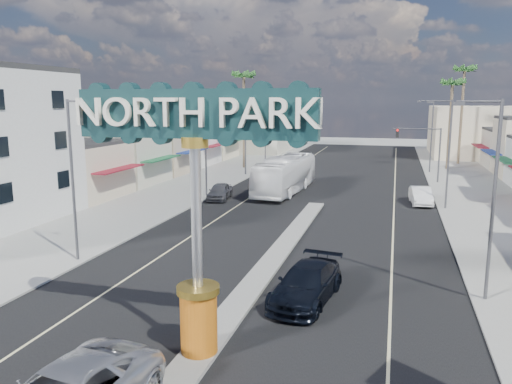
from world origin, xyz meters
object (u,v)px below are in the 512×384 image
Objects in this scene: car_parked_left at (220,191)px; car_parked_right at (421,196)px; traffic_signal_right at (422,144)px; streetlight_r_mid at (447,149)px; traffic_signal_left at (260,140)px; suv_right at (306,284)px; gateway_sign at (196,192)px; palm_right_far at (464,75)px; streetlight_l_far at (267,130)px; streetlight_r_far at (430,132)px; palm_right_mid at (452,87)px; streetlight_r_near at (490,191)px; city_bus at (286,175)px; streetlight_l_near at (75,172)px; palm_left_far at (244,80)px; streetlight_l_mid at (207,143)px.

car_parked_left is 17.83m from car_parked_right.
streetlight_r_mid is (1.25, -13.99, 0.79)m from traffic_signal_right.
suv_right is (11.99, -36.12, -3.46)m from traffic_signal_left.
traffic_signal_left reaches higher than car_parked_right.
gateway_sign is 62.20m from palm_right_far.
car_parked_right is (19.14, -20.29, -4.31)m from streetlight_l_far.
palm_right_mid is (2.57, 4.00, 5.54)m from streetlight_r_far.
palm_right_mid is (2.57, 26.00, 5.54)m from streetlight_r_mid.
car_parked_right is (8.70, 29.73, -5.17)m from gateway_sign.
city_bus is (-14.34, 24.17, -3.29)m from streetlight_r_near.
streetlight_l_near is 19.55m from car_parked_left.
streetlight_l_near reaches higher than traffic_signal_right.
traffic_signal_left reaches higher than suv_right.
streetlight_l_near is 1.00× the size of streetlight_r_far.
palm_left_far reaches higher than traffic_signal_right.
streetlight_l_near is at bearing -116.99° from palm_right_mid.
palm_right_mid is 26.56m from car_parked_right.
palm_right_mid is (23.43, 4.00, 5.54)m from streetlight_l_far.
palm_right_far is 35.28m from city_bus.
streetlight_l_far is 1.00× the size of streetlight_r_far.
streetlight_r_near is 42.00m from streetlight_r_far.
palm_right_far reaches higher than traffic_signal_left.
streetlight_r_far is at bearing 79.99° from car_parked_right.
gateway_sign is 0.72× the size of city_bus.
palm_left_far reaches higher than palm_right_mid.
city_bus reaches higher than car_parked_right.
palm_left_far is at bearing 164.85° from traffic_signal_right.
streetlight_r_near is (1.25, -33.99, 0.79)m from traffic_signal_right.
traffic_signal_right is 1.07× the size of suv_right.
traffic_signal_right is 1.37× the size of car_parked_left.
streetlight_l_near is 1.00× the size of streetlight_r_near.
suv_right is (-10.19, -48.12, -9.79)m from palm_right_mid.
streetlight_r_near is (10.43, 8.02, -0.86)m from gateway_sign.
palm_right_mid reaches higher than streetlight_l_near.
suv_right is at bearing -67.32° from car_parked_left.
streetlight_r_far is 2.05× the size of car_parked_left.
streetlight_l_mid is at bearing 136.21° from streetlight_r_near.
gateway_sign reaches higher than traffic_signal_right.
palm_right_far reaches higher than streetlight_r_far.
gateway_sign is 31.40m from car_parked_right.
streetlight_l_far is at bearing 87.43° from car_parked_left.
palm_right_far is (4.57, 52.00, 7.32)m from streetlight_r_near.
car_parked_left is (1.52, 19.01, -4.32)m from streetlight_l_near.
palm_left_far is at bearing -142.08° from streetlight_l_far.
suv_right is (13.24, -22.12, -4.25)m from streetlight_l_mid.
city_bus is (-18.90, -27.83, -10.61)m from palm_right_far.
palm_right_far is at bearing 84.98° from streetlight_r_near.
palm_left_far is (-2.57, -2.00, 6.43)m from streetlight_l_far.
streetlight_l_far is 23.45m from car_parked_left.
streetlight_l_mid is (-10.43, 28.02, -0.86)m from gateway_sign.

